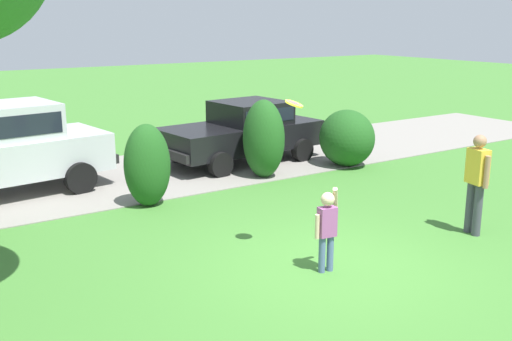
{
  "coord_description": "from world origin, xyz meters",
  "views": [
    {
      "loc": [
        -5.6,
        -6.39,
        3.61
      ],
      "look_at": [
        -0.09,
        1.92,
        1.1
      ],
      "focal_mm": 42.31,
      "sensor_mm": 36.0,
      "label": 1
    }
  ],
  "objects_px": {
    "child_thrower": "(327,225)",
    "frisbee": "(294,104)",
    "parked_sedan": "(244,129)",
    "adult_onlooker": "(477,179)"
  },
  "relations": [
    {
      "from": "child_thrower",
      "to": "frisbee",
      "type": "distance_m",
      "value": 1.85
    },
    {
      "from": "child_thrower",
      "to": "frisbee",
      "type": "bearing_deg",
      "value": 92.87
    },
    {
      "from": "parked_sedan",
      "to": "child_thrower",
      "type": "relative_size",
      "value": 3.52
    },
    {
      "from": "parked_sedan",
      "to": "frisbee",
      "type": "distance_m",
      "value": 6.68
    },
    {
      "from": "parked_sedan",
      "to": "child_thrower",
      "type": "distance_m",
      "value": 7.19
    },
    {
      "from": "child_thrower",
      "to": "frisbee",
      "type": "height_order",
      "value": "frisbee"
    },
    {
      "from": "frisbee",
      "to": "adult_onlooker",
      "type": "height_order",
      "value": "frisbee"
    },
    {
      "from": "parked_sedan",
      "to": "child_thrower",
      "type": "bearing_deg",
      "value": -112.72
    },
    {
      "from": "parked_sedan",
      "to": "child_thrower",
      "type": "xyz_separation_m",
      "value": [
        -2.78,
        -6.63,
        -0.13
      ]
    },
    {
      "from": "parked_sedan",
      "to": "frisbee",
      "type": "height_order",
      "value": "frisbee"
    }
  ]
}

